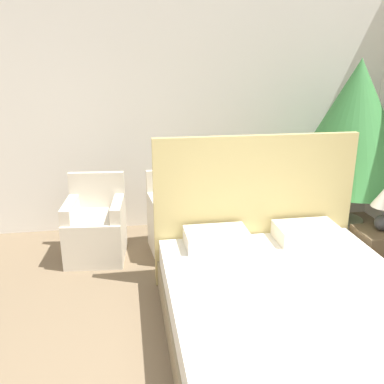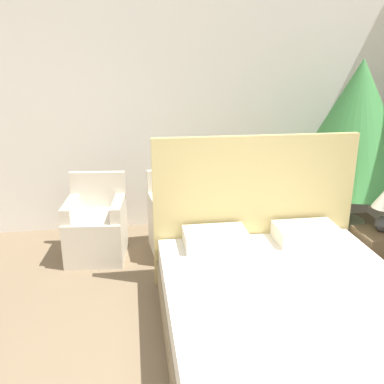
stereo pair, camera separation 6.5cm
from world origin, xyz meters
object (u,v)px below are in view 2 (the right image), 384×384
armchair_near_window_left (97,230)px  armchair_near_window_right (179,226)px  potted_palm (356,126)px  nightstand (380,256)px  bed (285,303)px

armchair_near_window_left → armchair_near_window_right: 0.86m
armchair_near_window_right → potted_palm: bearing=-7.8°
potted_palm → armchair_near_window_right: bearing=178.1°
armchair_near_window_left → nightstand: (2.63, -0.89, -0.04)m
armchair_near_window_right → armchair_near_window_left: bearing=174.1°
armchair_near_window_right → potted_palm: size_ratio=0.42×
armchair_near_window_left → nightstand: 2.78m
bed → nightstand: (1.16, 0.67, -0.03)m
armchair_near_window_left → nightstand: bearing=-13.3°
bed → nightstand: 1.34m
armchair_near_window_right → nightstand: (1.78, -0.89, -0.04)m
armchair_near_window_right → nightstand: armchair_near_window_right is taller
bed → armchair_near_window_left: (-1.48, 1.55, 0.01)m
potted_palm → bed: bearing=-129.3°
armchair_near_window_right → nightstand: bearing=-32.5°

